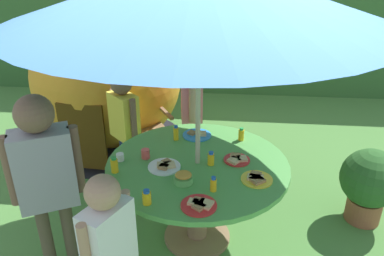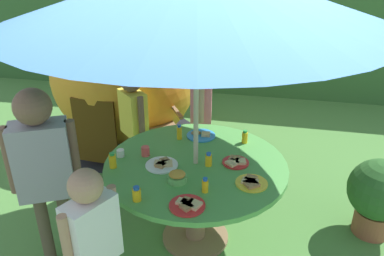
{
  "view_description": "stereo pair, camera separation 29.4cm",
  "coord_description": "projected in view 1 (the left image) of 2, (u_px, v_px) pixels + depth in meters",
  "views": [
    {
      "loc": [
        0.19,
        -2.51,
        2.25
      ],
      "look_at": [
        -0.05,
        0.12,
        0.96
      ],
      "focal_mm": 36.02,
      "sensor_mm": 36.0,
      "label": 1
    },
    {
      "loc": [
        0.48,
        -2.46,
        2.25
      ],
      "look_at": [
        -0.05,
        0.12,
        0.96
      ],
      "focal_mm": 36.02,
      "sensor_mm": 36.0,
      "label": 2
    }
  ],
  "objects": [
    {
      "name": "child_in_pink_shirt",
      "position": [
        191.0,
        93.0,
        3.79
      ],
      "size": [
        0.25,
        0.47,
        1.4
      ],
      "rotation": [
        0.0,
        0.0,
        -1.43
      ],
      "color": "brown",
      "rests_on": "ground_plane"
    },
    {
      "name": "potted_plant",
      "position": [
        370.0,
        182.0,
        3.29
      ],
      "size": [
        0.51,
        0.51,
        0.69
      ],
      "color": "brown",
      "rests_on": "ground_plane"
    },
    {
      "name": "plate_near_left",
      "position": [
        199.0,
        205.0,
        2.44
      ],
      "size": [
        0.23,
        0.23,
        0.03
      ],
      "color": "red",
      "rests_on": "garden_table"
    },
    {
      "name": "garden_table",
      "position": [
        198.0,
        179.0,
        2.99
      ],
      "size": [
        1.39,
        1.39,
        0.73
      ],
      "color": "brown",
      "rests_on": "ground_plane"
    },
    {
      "name": "snack_bowl",
      "position": [
        183.0,
        178.0,
        2.67
      ],
      "size": [
        0.14,
        0.14,
        0.08
      ],
      "color": "#66B259",
      "rests_on": "garden_table"
    },
    {
      "name": "juice_bottle_mid_left",
      "position": [
        241.0,
        134.0,
        3.23
      ],
      "size": [
        0.05,
        0.05,
        0.11
      ],
      "color": "yellow",
      "rests_on": "garden_table"
    },
    {
      "name": "hedge_backdrop",
      "position": [
        216.0,
        31.0,
        6.2
      ],
      "size": [
        9.0,
        0.7,
        1.89
      ],
      "primitive_type": "cube",
      "color": "#33602D",
      "rests_on": "ground_plane"
    },
    {
      "name": "plate_mid_right",
      "position": [
        165.0,
        166.0,
        2.86
      ],
      "size": [
        0.24,
        0.24,
        0.03
      ],
      "color": "white",
      "rests_on": "garden_table"
    },
    {
      "name": "child_in_white_shirt",
      "position": [
        108.0,
        239.0,
        2.17
      ],
      "size": [
        0.28,
        0.36,
        1.15
      ],
      "rotation": [
        0.0,
        0.0,
        1.11
      ],
      "color": "#3F3F47",
      "rests_on": "ground_plane"
    },
    {
      "name": "cup_near",
      "position": [
        120.0,
        157.0,
        2.94
      ],
      "size": [
        0.06,
        0.06,
        0.06
      ],
      "primitive_type": "cylinder",
      "color": "white",
      "rests_on": "garden_table"
    },
    {
      "name": "juice_bottle_spot_a",
      "position": [
        213.0,
        184.0,
        2.57
      ],
      "size": [
        0.04,
        0.04,
        0.11
      ],
      "color": "yellow",
      "rests_on": "garden_table"
    },
    {
      "name": "juice_bottle_front_edge",
      "position": [
        211.0,
        159.0,
        2.88
      ],
      "size": [
        0.05,
        0.05,
        0.11
      ],
      "color": "yellow",
      "rests_on": "garden_table"
    },
    {
      "name": "juice_bottle_near_right",
      "position": [
        176.0,
        133.0,
        3.24
      ],
      "size": [
        0.04,
        0.04,
        0.13
      ],
      "color": "yellow",
      "rests_on": "garden_table"
    },
    {
      "name": "plate_center_back",
      "position": [
        237.0,
        159.0,
        2.94
      ],
      "size": [
        0.2,
        0.2,
        0.03
      ],
      "color": "red",
      "rests_on": "garden_table"
    },
    {
      "name": "juice_bottle_far_left",
      "position": [
        147.0,
        197.0,
        2.45
      ],
      "size": [
        0.06,
        0.06,
        0.1
      ],
      "color": "yellow",
      "rests_on": "garden_table"
    },
    {
      "name": "cup_far",
      "position": [
        145.0,
        154.0,
        2.97
      ],
      "size": [
        0.07,
        0.07,
        0.07
      ],
      "primitive_type": "cylinder",
      "color": "#E04C47",
      "rests_on": "garden_table"
    },
    {
      "name": "child_in_grey_shirt",
      "position": [
        45.0,
        169.0,
        2.5
      ],
      "size": [
        0.44,
        0.35,
        1.43
      ],
      "rotation": [
        0.0,
        0.0,
        0.46
      ],
      "color": "brown",
      "rests_on": "ground_plane"
    },
    {
      "name": "juice_bottle_far_right",
      "position": [
        114.0,
        165.0,
        2.78
      ],
      "size": [
        0.05,
        0.05,
        0.12
      ],
      "color": "yellow",
      "rests_on": "garden_table"
    },
    {
      "name": "child_in_yellow_shirt",
      "position": [
        124.0,
        116.0,
        3.65
      ],
      "size": [
        0.34,
        0.33,
        1.18
      ],
      "rotation": [
        0.0,
        0.0,
        -0.77
      ],
      "color": "navy",
      "rests_on": "ground_plane"
    },
    {
      "name": "plate_back_edge",
      "position": [
        197.0,
        135.0,
        3.32
      ],
      "size": [
        0.25,
        0.25,
        0.03
      ],
      "color": "#338CD8",
      "rests_on": "garden_table"
    },
    {
      "name": "plate_center_front",
      "position": [
        256.0,
        179.0,
        2.7
      ],
      "size": [
        0.22,
        0.22,
        0.03
      ],
      "color": "yellow",
      "rests_on": "garden_table"
    },
    {
      "name": "ground_plane",
      "position": [
        197.0,
        238.0,
        3.25
      ],
      "size": [
        10.0,
        10.0,
        0.02
      ],
      "primitive_type": "cube",
      "color": "#477A38"
    },
    {
      "name": "wooden_chair",
      "position": [
        142.0,
        118.0,
        4.08
      ],
      "size": [
        0.64,
        0.65,
        1.04
      ],
      "rotation": [
        0.0,
        0.0,
        0.54
      ],
      "color": "brown",
      "rests_on": "ground_plane"
    },
    {
      "name": "dome_tent",
      "position": [
        107.0,
        79.0,
        4.46
      ],
      "size": [
        1.87,
        1.87,
        1.62
      ],
      "rotation": [
        0.0,
        0.0,
        -0.07
      ],
      "color": "orange",
      "rests_on": "ground_plane"
    }
  ]
}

